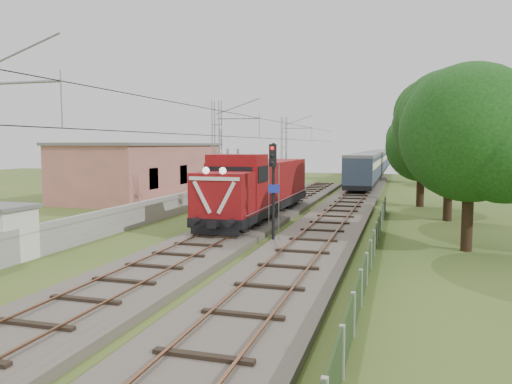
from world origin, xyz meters
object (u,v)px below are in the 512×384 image
(locomotive, at_px, (260,186))
(signal_post, at_px, (273,176))
(coach_rake, at_px, (378,159))
(relay_hut, at_px, (3,233))

(locomotive, xyz_separation_m, signal_post, (3.01, -8.17, 1.26))
(locomotive, relative_size, coach_rake, 0.20)
(relay_hut, bearing_deg, coach_rake, 80.62)
(locomotive, bearing_deg, coach_rake, 85.27)
(signal_post, relative_size, relay_hut, 2.10)
(coach_rake, bearing_deg, locomotive, -94.73)
(coach_rake, bearing_deg, relay_hut, -99.38)
(locomotive, height_order, relay_hut, locomotive)
(coach_rake, bearing_deg, signal_post, -91.66)
(signal_post, height_order, relay_hut, signal_post)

